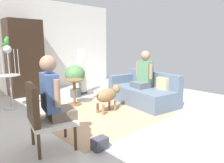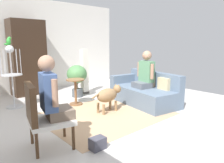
{
  "view_description": "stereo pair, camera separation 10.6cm",
  "coord_description": "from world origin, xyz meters",
  "px_view_note": "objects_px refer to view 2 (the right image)",
  "views": [
    {
      "loc": [
        -2.59,
        -3.25,
        1.51
      ],
      "look_at": [
        0.08,
        -0.39,
        0.77
      ],
      "focal_mm": 33.63,
      "sensor_mm": 36.0,
      "label": 1
    },
    {
      "loc": [
        -2.51,
        -3.32,
        1.51
      ],
      "look_at": [
        0.08,
        -0.39,
        0.77
      ],
      "focal_mm": 33.63,
      "sensor_mm": 36.0,
      "label": 2
    }
  ],
  "objects_px": {
    "armchair": "(41,113)",
    "armoire_cabinet": "(28,58)",
    "round_end_table": "(76,90)",
    "bird_cage_stand": "(12,74)",
    "person_on_armchair": "(51,93)",
    "parrot": "(9,41)",
    "dog": "(108,95)",
    "handbag": "(98,143)",
    "column_lamp": "(84,72)",
    "couch": "(145,92)",
    "person_on_couch": "(145,72)",
    "potted_plant": "(77,76)"
  },
  "relations": [
    {
      "from": "armchair",
      "to": "dog",
      "type": "relative_size",
      "value": 1.13
    },
    {
      "from": "dog",
      "to": "bird_cage_stand",
      "type": "height_order",
      "value": "bird_cage_stand"
    },
    {
      "from": "person_on_couch",
      "to": "dog",
      "type": "xyz_separation_m",
      "value": [
        -1.1,
        0.11,
        -0.41
      ]
    },
    {
      "from": "armchair",
      "to": "person_on_couch",
      "type": "height_order",
      "value": "person_on_couch"
    },
    {
      "from": "person_on_armchair",
      "to": "parrot",
      "type": "height_order",
      "value": "parrot"
    },
    {
      "from": "armoire_cabinet",
      "to": "handbag",
      "type": "bearing_deg",
      "value": -97.4
    },
    {
      "from": "person_on_couch",
      "to": "person_on_armchair",
      "type": "bearing_deg",
      "value": -168.52
    },
    {
      "from": "dog",
      "to": "bird_cage_stand",
      "type": "xyz_separation_m",
      "value": [
        -1.46,
        1.7,
        0.42
      ]
    },
    {
      "from": "person_on_armchair",
      "to": "bird_cage_stand",
      "type": "height_order",
      "value": "bird_cage_stand"
    },
    {
      "from": "couch",
      "to": "dog",
      "type": "xyz_separation_m",
      "value": [
        -1.13,
        0.09,
        0.09
      ]
    },
    {
      "from": "person_on_armchair",
      "to": "potted_plant",
      "type": "height_order",
      "value": "person_on_armchair"
    },
    {
      "from": "bird_cage_stand",
      "to": "column_lamp",
      "type": "relative_size",
      "value": 1.09
    },
    {
      "from": "armchair",
      "to": "armoire_cabinet",
      "type": "distance_m",
      "value": 3.61
    },
    {
      "from": "dog",
      "to": "handbag",
      "type": "xyz_separation_m",
      "value": [
        -1.2,
        -1.17,
        -0.29
      ]
    },
    {
      "from": "column_lamp",
      "to": "dog",
      "type": "bearing_deg",
      "value": -108.01
    },
    {
      "from": "person_on_couch",
      "to": "handbag",
      "type": "height_order",
      "value": "person_on_couch"
    },
    {
      "from": "dog",
      "to": "handbag",
      "type": "bearing_deg",
      "value": -135.73
    },
    {
      "from": "armchair",
      "to": "bird_cage_stand",
      "type": "distance_m",
      "value": 2.36
    },
    {
      "from": "potted_plant",
      "to": "round_end_table",
      "type": "bearing_deg",
      "value": -125.15
    },
    {
      "from": "column_lamp",
      "to": "armoire_cabinet",
      "type": "xyz_separation_m",
      "value": [
        -1.26,
        1.01,
        0.41
      ]
    },
    {
      "from": "couch",
      "to": "round_end_table",
      "type": "distance_m",
      "value": 1.72
    },
    {
      "from": "dog",
      "to": "handbag",
      "type": "relative_size",
      "value": 3.79
    },
    {
      "from": "handbag",
      "to": "armoire_cabinet",
      "type": "bearing_deg",
      "value": 82.6
    },
    {
      "from": "person_on_couch",
      "to": "person_on_armchair",
      "type": "xyz_separation_m",
      "value": [
        -2.72,
        -0.55,
        0.02
      ]
    },
    {
      "from": "round_end_table",
      "to": "dog",
      "type": "relative_size",
      "value": 0.75
    },
    {
      "from": "armchair",
      "to": "round_end_table",
      "type": "bearing_deg",
      "value": 45.77
    },
    {
      "from": "couch",
      "to": "armoire_cabinet",
      "type": "height_order",
      "value": "armoire_cabinet"
    },
    {
      "from": "handbag",
      "to": "person_on_couch",
      "type": "bearing_deg",
      "value": 24.64
    },
    {
      "from": "couch",
      "to": "round_end_table",
      "type": "bearing_deg",
      "value": 143.51
    },
    {
      "from": "couch",
      "to": "potted_plant",
      "type": "relative_size",
      "value": 2.1
    },
    {
      "from": "person_on_armchair",
      "to": "parrot",
      "type": "bearing_deg",
      "value": 86.12
    },
    {
      "from": "dog",
      "to": "parrot",
      "type": "distance_m",
      "value": 2.52
    },
    {
      "from": "armchair",
      "to": "parrot",
      "type": "height_order",
      "value": "parrot"
    },
    {
      "from": "round_end_table",
      "to": "armoire_cabinet",
      "type": "distance_m",
      "value": 2.01
    },
    {
      "from": "couch",
      "to": "handbag",
      "type": "height_order",
      "value": "couch"
    },
    {
      "from": "person_on_couch",
      "to": "person_on_armchair",
      "type": "distance_m",
      "value": 2.77
    },
    {
      "from": "person_on_armchair",
      "to": "parrot",
      "type": "distance_m",
      "value": 2.48
    },
    {
      "from": "bird_cage_stand",
      "to": "potted_plant",
      "type": "bearing_deg",
      "value": -4.5
    },
    {
      "from": "armchair",
      "to": "round_end_table",
      "type": "xyz_separation_m",
      "value": [
        1.52,
        1.56,
        -0.16
      ]
    },
    {
      "from": "person_on_armchair",
      "to": "round_end_table",
      "type": "relative_size",
      "value": 1.44
    },
    {
      "from": "couch",
      "to": "column_lamp",
      "type": "height_order",
      "value": "column_lamp"
    },
    {
      "from": "person_on_couch",
      "to": "armchair",
      "type": "bearing_deg",
      "value": -169.78
    },
    {
      "from": "dog",
      "to": "column_lamp",
      "type": "distance_m",
      "value": 1.87
    },
    {
      "from": "round_end_table",
      "to": "parrot",
      "type": "relative_size",
      "value": 3.41
    },
    {
      "from": "person_on_armchair",
      "to": "bird_cage_stand",
      "type": "relative_size",
      "value": 0.63
    },
    {
      "from": "couch",
      "to": "potted_plant",
      "type": "height_order",
      "value": "potted_plant"
    },
    {
      "from": "armchair",
      "to": "bird_cage_stand",
      "type": "relative_size",
      "value": 0.66
    },
    {
      "from": "handbag",
      "to": "column_lamp",
      "type": "bearing_deg",
      "value": 58.82
    },
    {
      "from": "armoire_cabinet",
      "to": "couch",
      "type": "bearing_deg",
      "value": -57.56
    },
    {
      "from": "person_on_armchair",
      "to": "round_end_table",
      "type": "height_order",
      "value": "person_on_armchair"
    }
  ]
}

